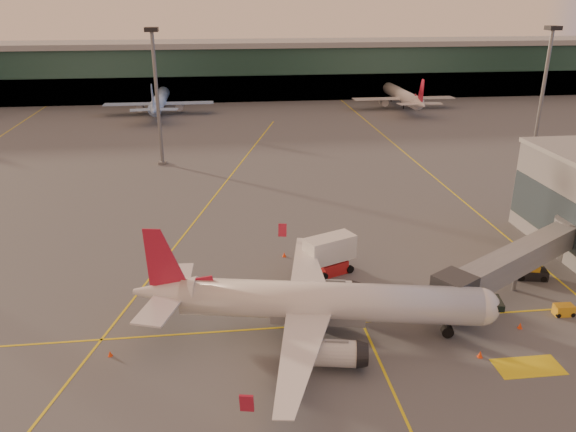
{
  "coord_description": "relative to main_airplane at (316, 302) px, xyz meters",
  "views": [
    {
      "loc": [
        -8.4,
        -42.77,
        30.93
      ],
      "look_at": [
        -0.42,
        22.56,
        5.0
      ],
      "focal_mm": 35.0,
      "sensor_mm": 36.0,
      "label": 1
    }
  ],
  "objects": [
    {
      "name": "jet_bridge",
      "position": [
        24.76,
        6.61,
        0.26
      ],
      "size": [
        24.84,
        17.05,
        5.46
      ],
      "color": "slate",
      "rests_on": "ground"
    },
    {
      "name": "pushback_tug",
      "position": [
        26.95,
        8.34,
        -2.73
      ],
      "size": [
        3.84,
        2.61,
        1.81
      ],
      "rotation": [
        0.0,
        0.0,
        -0.22
      ],
      "color": "black",
      "rests_on": "ground"
    },
    {
      "name": "terminal",
      "position": [
        -0.0,
        138.19,
        5.3
      ],
      "size": [
        400.0,
        20.0,
        17.6
      ],
      "color": "#19382D",
      "rests_on": "ground"
    },
    {
      "name": "cone_fwd",
      "position": [
        14.32,
        -5.69,
        -3.15
      ],
      "size": [
        0.5,
        0.5,
        0.64
      ],
      "color": "#F83F0D",
      "rests_on": "ground"
    },
    {
      "name": "taxi_markings",
      "position": [
        -7.32,
        40.88,
        -3.46
      ],
      "size": [
        100.12,
        173.0,
        0.01
      ],
      "color": "yellow",
      "rests_on": "ground"
    },
    {
      "name": "main_airplane",
      "position": [
        0.0,
        0.0,
        0.0
      ],
      "size": [
        35.12,
        31.89,
        10.66
      ],
      "rotation": [
        0.0,
        0.0,
        -0.19
      ],
      "color": "silver",
      "rests_on": "ground"
    },
    {
      "name": "mast_west_near",
      "position": [
        -20.0,
        62.39,
        11.4
      ],
      "size": [
        2.4,
        2.4,
        25.6
      ],
      "color": "slate",
      "rests_on": "ground"
    },
    {
      "name": "cone_nose",
      "position": [
        20.38,
        -1.6,
        -3.17
      ],
      "size": [
        0.48,
        0.48,
        0.6
      ],
      "color": "#F83F0D",
      "rests_on": "ground"
    },
    {
      "name": "cone_tail",
      "position": [
        -19.4,
        -1.41,
        -3.2
      ],
      "size": [
        0.43,
        0.43,
        0.54
      ],
      "color": "#F83F0D",
      "rests_on": "ground"
    },
    {
      "name": "ground",
      "position": [
        -0.0,
        -3.61,
        -3.46
      ],
      "size": [
        600.0,
        600.0,
        0.0
      ],
      "primitive_type": "plane",
      "color": "#4C4F54",
      "rests_on": "ground"
    },
    {
      "name": "cone_wing_left",
      "position": [
        -1.07,
        17.6,
        -3.17
      ],
      "size": [
        0.48,
        0.48,
        0.61
      ],
      "color": "#F83F0D",
      "rests_on": "ground"
    },
    {
      "name": "distant_aircraft_row",
      "position": [
        -53.75,
        114.39,
        -3.46
      ],
      "size": [
        225.0,
        34.0,
        13.0
      ],
      "color": "#91B7F2",
      "rests_on": "ground"
    },
    {
      "name": "gpu_cart",
      "position": [
        26.1,
        0.24,
        -2.9
      ],
      "size": [
        2.03,
        1.25,
        1.16
      ],
      "rotation": [
        0.0,
        0.0,
        -0.03
      ],
      "color": "gold",
      "rests_on": "ground"
    },
    {
      "name": "catering_truck",
      "position": [
        3.81,
        12.53,
        -0.8
      ],
      "size": [
        6.57,
        4.8,
        4.68
      ],
      "rotation": [
        0.0,
        0.0,
        0.41
      ],
      "color": "#B4191B",
      "rests_on": "ground"
    },
    {
      "name": "mast_east_near",
      "position": [
        55.0,
        58.39,
        11.4
      ],
      "size": [
        2.4,
        2.4,
        25.6
      ],
      "color": "slate",
      "rests_on": "ground"
    }
  ]
}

